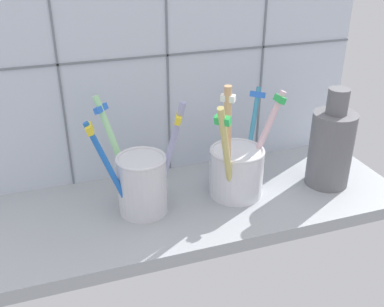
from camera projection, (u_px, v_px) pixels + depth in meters
counter_slab at (191, 207)px, 68.10cm from camera, size 64.00×22.00×2.00cm
tile_wall_back at (165, 46)px, 68.53cm from camera, size 64.00×2.20×45.00cm
toothbrush_cup_left at (142, 183)px, 63.05cm from camera, size 13.46×10.37×16.54cm
toothbrush_cup_right at (238, 169)px, 67.19cm from camera, size 13.41×12.01×18.57cm
ceramic_vase at (331, 146)px, 69.64cm from camera, size 6.64×6.64×15.67cm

